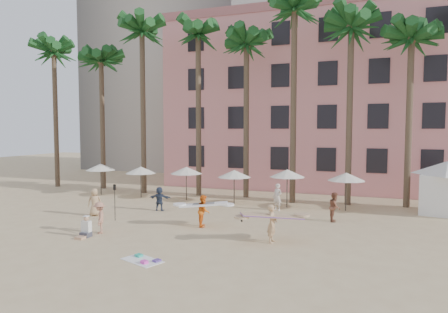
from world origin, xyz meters
TOP-DOWN VIEW (x-y plane):
  - ground at (0.00, 0.00)m, footprint 120.00×120.00m
  - pink_hotel at (7.00, 26.00)m, footprint 35.00×14.00m
  - palm_row at (0.51, 15.00)m, footprint 44.40×5.40m
  - umbrella_row at (-3.00, 12.50)m, footprint 22.50×2.70m
  - cabana at (13.27, 13.84)m, footprint 5.34×5.34m
  - beach_towel at (-0.44, -1.12)m, footprint 2.04×1.57m
  - carrier_yellow at (4.05, 3.45)m, footprint 3.04×2.13m
  - carrier_white at (-0.39, 5.25)m, footprint 2.85×1.60m
  - beachgoers at (-2.30, 6.71)m, footprint 15.50×10.23m
  - paddle at (-6.06, 4.75)m, footprint 0.18×0.04m
  - seated_man at (-5.24, 1.05)m, footprint 0.48×0.84m

SIDE VIEW (x-z plane):
  - ground at x=0.00m, z-range 0.00..0.00m
  - beach_towel at x=-0.44m, z-range -0.04..0.10m
  - seated_man at x=-5.24m, z-range -0.17..0.92m
  - beachgoers at x=-2.30m, z-range -0.05..1.78m
  - carrier_white at x=-0.39m, z-range 0.06..1.87m
  - carrier_yellow at x=4.05m, z-range 0.11..1.99m
  - paddle at x=-6.06m, z-range 0.30..2.52m
  - cabana at x=13.27m, z-range 0.32..3.82m
  - umbrella_row at x=-3.00m, z-range 0.97..3.69m
  - pink_hotel at x=7.00m, z-range 0.00..16.00m
  - palm_row at x=0.51m, z-range 4.82..21.12m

